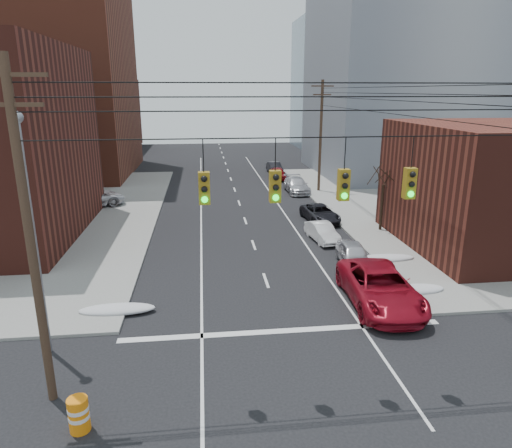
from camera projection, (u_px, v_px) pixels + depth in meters
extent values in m
plane|color=black|center=(321.00, 442.00, 13.48)|extent=(160.00, 160.00, 0.00)
cube|color=brown|center=(17.00, 45.00, 52.33)|extent=(24.00, 20.00, 30.00)
cube|color=#532018|center=(70.00, 114.00, 79.42)|extent=(22.00, 18.00, 12.00)
cube|color=gray|center=(412.00, 69.00, 54.36)|extent=(22.00, 20.00, 25.00)
cube|color=gray|center=(357.00, 84.00, 79.78)|extent=(20.00, 18.00, 22.00)
cylinder|color=#473323|center=(31.00, 244.00, 13.84)|extent=(0.28, 0.28, 11.00)
cube|color=#473323|center=(6.00, 74.00, 12.47)|extent=(2.20, 0.12, 0.12)
cube|color=#473323|center=(10.00, 105.00, 12.69)|extent=(1.80, 0.12, 0.12)
cylinder|color=#473323|center=(321.00, 137.00, 45.29)|extent=(0.28, 0.28, 11.00)
cube|color=#473323|center=(323.00, 86.00, 43.91)|extent=(2.20, 0.12, 0.12)
cube|color=#473323|center=(322.00, 95.00, 44.14)|extent=(1.80, 0.12, 0.12)
cylinder|color=black|center=(308.00, 137.00, 13.92)|extent=(17.00, 0.04, 0.04)
cylinder|color=black|center=(203.00, 156.00, 13.70)|extent=(0.03, 0.03, 1.00)
cube|color=olive|center=(204.00, 188.00, 13.99)|extent=(0.35, 0.30, 1.00)
sphere|color=black|center=(204.00, 179.00, 13.73)|extent=(0.20, 0.20, 0.20)
sphere|color=black|center=(204.00, 189.00, 13.82)|extent=(0.20, 0.20, 0.20)
sphere|color=#0CE526|center=(205.00, 200.00, 13.91)|extent=(0.20, 0.20, 0.20)
cylinder|color=black|center=(275.00, 154.00, 13.95)|extent=(0.03, 0.03, 1.00)
cube|color=olive|center=(275.00, 186.00, 14.23)|extent=(0.35, 0.30, 1.00)
sphere|color=black|center=(276.00, 177.00, 13.98)|extent=(0.20, 0.20, 0.20)
sphere|color=black|center=(276.00, 188.00, 14.07)|extent=(0.20, 0.20, 0.20)
sphere|color=#0CE526|center=(276.00, 198.00, 14.16)|extent=(0.20, 0.20, 0.20)
cylinder|color=black|center=(345.00, 153.00, 14.20)|extent=(0.03, 0.03, 1.00)
cube|color=olive|center=(343.00, 185.00, 14.48)|extent=(0.35, 0.30, 1.00)
sphere|color=black|center=(346.00, 176.00, 14.23)|extent=(0.20, 0.20, 0.20)
sphere|color=black|center=(345.00, 186.00, 14.32)|extent=(0.20, 0.20, 0.20)
sphere|color=#0CE526|center=(344.00, 196.00, 14.41)|extent=(0.20, 0.20, 0.20)
cylinder|color=black|center=(412.00, 152.00, 14.44)|extent=(0.03, 0.03, 1.00)
cube|color=olive|center=(409.00, 183.00, 14.72)|extent=(0.35, 0.30, 1.00)
sphere|color=black|center=(413.00, 174.00, 14.47)|extent=(0.20, 0.20, 0.20)
sphere|color=black|center=(412.00, 184.00, 14.56)|extent=(0.20, 0.20, 0.20)
sphere|color=#0CE526|center=(411.00, 194.00, 14.65)|extent=(0.20, 0.20, 0.20)
cylinder|color=gray|center=(35.00, 245.00, 16.87)|extent=(0.18, 0.18, 9.00)
sphere|color=gray|center=(17.00, 117.00, 15.58)|extent=(0.44, 0.44, 0.44)
cylinder|color=black|center=(382.00, 208.00, 33.12)|extent=(0.20, 0.20, 3.50)
cylinder|color=black|center=(389.00, 176.00, 32.63)|extent=(0.27, 0.82, 1.19)
cylinder|color=black|center=(384.00, 174.00, 33.02)|extent=(1.17, 0.54, 1.38)
cylinder|color=black|center=(375.00, 173.00, 33.09)|extent=(1.44, 1.00, 1.48)
cylinder|color=black|center=(378.00, 177.00, 32.48)|extent=(0.17, 0.84, 1.19)
cylinder|color=black|center=(380.00, 177.00, 32.00)|extent=(0.82, 0.99, 1.40)
cylinder|color=black|center=(390.00, 177.00, 31.63)|extent=(1.74, 0.21, 1.43)
cylinder|color=black|center=(390.00, 177.00, 32.29)|extent=(0.48, 0.73, 1.20)
ellipsoid|color=silver|center=(117.00, 309.00, 21.17)|extent=(3.50, 1.08, 0.42)
ellipsoid|color=silver|center=(416.00, 289.00, 23.30)|extent=(3.00, 1.08, 0.42)
ellipsoid|color=silver|center=(382.00, 258.00, 27.59)|extent=(4.00, 1.08, 0.42)
imported|color=maroon|center=(380.00, 287.00, 21.91)|extent=(3.27, 6.61, 1.80)
imported|color=silver|center=(353.00, 254.00, 26.92)|extent=(1.95, 4.11, 1.36)
imported|color=white|center=(322.00, 232.00, 31.38)|extent=(1.80, 3.90, 1.24)
imported|color=black|center=(320.00, 213.00, 36.07)|extent=(2.64, 4.85, 1.29)
imported|color=#BAB9BE|center=(297.00, 185.00, 46.26)|extent=(2.15, 5.16, 1.49)
imported|color=maroon|center=(278.00, 174.00, 53.09)|extent=(1.71, 4.06, 1.37)
imported|color=black|center=(274.00, 168.00, 57.22)|extent=(1.68, 4.18, 1.35)
imported|color=silver|center=(39.00, 224.00, 32.51)|extent=(4.06, 1.45, 1.33)
imported|color=silver|center=(91.00, 198.00, 40.07)|extent=(6.21, 4.52, 1.57)
cylinder|color=orange|center=(79.00, 415.00, 13.79)|extent=(0.75, 0.75, 1.11)
cylinder|color=white|center=(78.00, 409.00, 13.72)|extent=(0.77, 0.77, 0.13)
cylinder|color=white|center=(79.00, 416.00, 13.80)|extent=(0.77, 0.77, 0.13)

